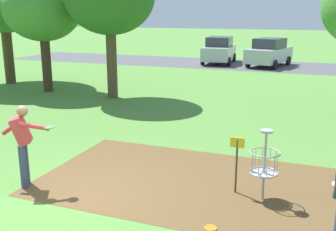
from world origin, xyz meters
TOP-DOWN VIEW (x-y plane):
  - ground_plane at (0.00, 0.00)m, footprint 160.00×160.00m
  - dirt_tee_pad at (1.91, 1.59)m, footprint 6.07×3.83m
  - disc_golf_basket at (3.52, 1.36)m, footprint 0.98×0.58m
  - player_throwing at (-1.09, 0.21)m, footprint 1.16×0.50m
  - frisbee_by_tee at (2.94, -0.08)m, footprint 0.21×0.21m
  - tree_mid_center at (-7.12, 8.87)m, footprint 3.41×3.41m
  - parking_lot_strip at (0.00, 21.43)m, footprint 36.00×6.00m
  - parked_car_leftmost at (-2.32, 21.68)m, footprint 2.21×4.32m
  - parked_car_center_left at (1.15, 21.32)m, footprint 2.75×4.51m

SIDE VIEW (x-z plane):
  - ground_plane at x=0.00m, z-range 0.00..0.00m
  - parking_lot_strip at x=0.00m, z-range 0.00..0.01m
  - dirt_tee_pad at x=1.91m, z-range 0.00..0.01m
  - frisbee_by_tee at x=2.94m, z-range 0.00..0.02m
  - disc_golf_basket at x=3.52m, z-range 0.06..1.45m
  - parked_car_leftmost at x=-2.32m, z-range 0.00..1.84m
  - parked_car_center_left at x=1.15m, z-range 0.00..1.84m
  - player_throwing at x=-1.09m, z-range 0.13..1.84m
  - tree_mid_center at x=-7.12m, z-range 1.09..6.23m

